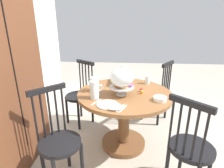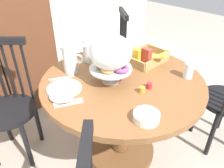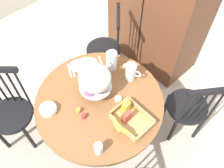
{
  "view_description": "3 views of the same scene",
  "coord_description": "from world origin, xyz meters",
  "px_view_note": "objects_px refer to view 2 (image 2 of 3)",
  "views": [
    {
      "loc": [
        -1.86,
        0.19,
        1.55
      ],
      "look_at": [
        0.14,
        0.35,
        0.84
      ],
      "focal_mm": 29.09,
      "sensor_mm": 36.0,
      "label": 1
    },
    {
      "loc": [
        -0.8,
        -0.68,
        1.52
      ],
      "look_at": [
        0.04,
        0.2,
        0.74
      ],
      "focal_mm": 35.27,
      "sensor_mm": 36.0,
      "label": 2
    },
    {
      "loc": [
        1.01,
        -0.46,
        2.53
      ],
      "look_at": [
        0.14,
        0.35,
        0.84
      ],
      "focal_mm": 38.97,
      "sensor_mm": 36.0,
      "label": 3
    }
  ],
  "objects_px": {
    "china_plate_large": "(64,88)",
    "butter_dish": "(120,66)",
    "milk_pitcher": "(70,60)",
    "drinking_glass": "(189,70)",
    "orange_juice_pitcher": "(89,51)",
    "cereal_basket": "(147,57)",
    "windsor_chair_by_cabinet": "(110,60)",
    "windsor_chair_facing_door": "(10,109)",
    "cereal_bowl": "(146,117)",
    "dining_table": "(122,105)",
    "pastry_stand_with_dome": "(111,54)",
    "china_plate_small": "(62,95)"
  },
  "relations": [
    {
      "from": "orange_juice_pitcher",
      "to": "cereal_basket",
      "type": "height_order",
      "value": "orange_juice_pitcher"
    },
    {
      "from": "cereal_basket",
      "to": "windsor_chair_by_cabinet",
      "type": "bearing_deg",
      "value": 71.98
    },
    {
      "from": "dining_table",
      "to": "cereal_bowl",
      "type": "distance_m",
      "value": 0.5
    },
    {
      "from": "milk_pitcher",
      "to": "drinking_glass",
      "type": "xyz_separation_m",
      "value": [
        0.53,
        -0.62,
        -0.03
      ]
    },
    {
      "from": "orange_juice_pitcher",
      "to": "china_plate_small",
      "type": "relative_size",
      "value": 1.17
    },
    {
      "from": "milk_pitcher",
      "to": "windsor_chair_by_cabinet",
      "type": "bearing_deg",
      "value": 26.56
    },
    {
      "from": "milk_pitcher",
      "to": "china_plate_large",
      "type": "xyz_separation_m",
      "value": [
        -0.17,
        -0.16,
        -0.08
      ]
    },
    {
      "from": "china_plate_large",
      "to": "butter_dish",
      "type": "distance_m",
      "value": 0.47
    },
    {
      "from": "windsor_chair_by_cabinet",
      "to": "windsor_chair_facing_door",
      "type": "height_order",
      "value": "same"
    },
    {
      "from": "windsor_chair_by_cabinet",
      "to": "china_plate_small",
      "type": "xyz_separation_m",
      "value": [
        -0.94,
        -0.59,
        0.3
      ]
    },
    {
      "from": "orange_juice_pitcher",
      "to": "windsor_chair_facing_door",
      "type": "bearing_deg",
      "value": 158.39
    },
    {
      "from": "china_plate_large",
      "to": "china_plate_small",
      "type": "relative_size",
      "value": 1.47
    },
    {
      "from": "dining_table",
      "to": "windsor_chair_facing_door",
      "type": "relative_size",
      "value": 1.14
    },
    {
      "from": "windsor_chair_by_cabinet",
      "to": "orange_juice_pitcher",
      "type": "height_order",
      "value": "windsor_chair_by_cabinet"
    },
    {
      "from": "cereal_basket",
      "to": "china_plate_large",
      "type": "xyz_separation_m",
      "value": [
        -0.67,
        0.12,
        -0.04
      ]
    },
    {
      "from": "dining_table",
      "to": "orange_juice_pitcher",
      "type": "relative_size",
      "value": 6.36
    },
    {
      "from": "china_plate_large",
      "to": "cereal_bowl",
      "type": "height_order",
      "value": "cereal_bowl"
    },
    {
      "from": "windsor_chair_facing_door",
      "to": "milk_pitcher",
      "type": "relative_size",
      "value": 4.95
    },
    {
      "from": "dining_table",
      "to": "drinking_glass",
      "type": "distance_m",
      "value": 0.53
    },
    {
      "from": "orange_juice_pitcher",
      "to": "pastry_stand_with_dome",
      "type": "bearing_deg",
      "value": -105.12
    },
    {
      "from": "windsor_chair_facing_door",
      "to": "cereal_bowl",
      "type": "relative_size",
      "value": 6.96
    },
    {
      "from": "windsor_chair_facing_door",
      "to": "milk_pitcher",
      "type": "bearing_deg",
      "value": -35.03
    },
    {
      "from": "milk_pitcher",
      "to": "china_plate_small",
      "type": "xyz_separation_m",
      "value": [
        -0.23,
        -0.23,
        -0.07
      ]
    },
    {
      "from": "windsor_chair_facing_door",
      "to": "orange_juice_pitcher",
      "type": "relative_size",
      "value": 5.57
    },
    {
      "from": "windsor_chair_by_cabinet",
      "to": "cereal_basket",
      "type": "xyz_separation_m",
      "value": [
        -0.21,
        -0.64,
        0.33
      ]
    },
    {
      "from": "milk_pitcher",
      "to": "drinking_glass",
      "type": "relative_size",
      "value": 1.79
    },
    {
      "from": "orange_juice_pitcher",
      "to": "cereal_bowl",
      "type": "xyz_separation_m",
      "value": [
        -0.22,
        -0.74,
        -0.06
      ]
    },
    {
      "from": "windsor_chair_facing_door",
      "to": "milk_pitcher",
      "type": "distance_m",
      "value": 0.62
    },
    {
      "from": "cereal_basket",
      "to": "cereal_bowl",
      "type": "xyz_separation_m",
      "value": [
        -0.52,
        -0.42,
        -0.02
      ]
    },
    {
      "from": "milk_pitcher",
      "to": "butter_dish",
      "type": "relative_size",
      "value": 3.28
    },
    {
      "from": "orange_juice_pitcher",
      "to": "milk_pitcher",
      "type": "height_order",
      "value": "milk_pitcher"
    },
    {
      "from": "orange_juice_pitcher",
      "to": "cereal_basket",
      "type": "bearing_deg",
      "value": -47.2
    },
    {
      "from": "pastry_stand_with_dome",
      "to": "butter_dish",
      "type": "relative_size",
      "value": 5.73
    },
    {
      "from": "windsor_chair_facing_door",
      "to": "drinking_glass",
      "type": "height_order",
      "value": "windsor_chair_facing_door"
    },
    {
      "from": "windsor_chair_facing_door",
      "to": "cereal_bowl",
      "type": "height_order",
      "value": "windsor_chair_facing_door"
    },
    {
      "from": "cereal_basket",
      "to": "butter_dish",
      "type": "bearing_deg",
      "value": 158.43
    },
    {
      "from": "cereal_bowl",
      "to": "butter_dish",
      "type": "height_order",
      "value": "cereal_bowl"
    },
    {
      "from": "cereal_bowl",
      "to": "china_plate_large",
      "type": "bearing_deg",
      "value": 105.41
    },
    {
      "from": "milk_pitcher",
      "to": "drinking_glass",
      "type": "distance_m",
      "value": 0.82
    },
    {
      "from": "milk_pitcher",
      "to": "china_plate_large",
      "type": "height_order",
      "value": "milk_pitcher"
    },
    {
      "from": "milk_pitcher",
      "to": "drinking_glass",
      "type": "bearing_deg",
      "value": -49.67
    },
    {
      "from": "china_plate_small",
      "to": "drinking_glass",
      "type": "bearing_deg",
      "value": -27.6
    },
    {
      "from": "windsor_chair_by_cabinet",
      "to": "drinking_glass",
      "type": "xyz_separation_m",
      "value": [
        -0.18,
        -0.98,
        0.34
      ]
    },
    {
      "from": "butter_dish",
      "to": "cereal_basket",
      "type": "bearing_deg",
      "value": -21.57
    },
    {
      "from": "pastry_stand_with_dome",
      "to": "cereal_basket",
      "type": "bearing_deg",
      "value": 1.55
    },
    {
      "from": "windsor_chair_by_cabinet",
      "to": "orange_juice_pitcher",
      "type": "xyz_separation_m",
      "value": [
        -0.51,
        -0.31,
        0.37
      ]
    },
    {
      "from": "china_plate_small",
      "to": "cereal_bowl",
      "type": "relative_size",
      "value": 1.07
    },
    {
      "from": "pastry_stand_with_dome",
      "to": "milk_pitcher",
      "type": "relative_size",
      "value": 1.75
    },
    {
      "from": "cereal_basket",
      "to": "china_plate_large",
      "type": "distance_m",
      "value": 0.68
    },
    {
      "from": "orange_juice_pitcher",
      "to": "cereal_basket",
      "type": "relative_size",
      "value": 0.55
    }
  ]
}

